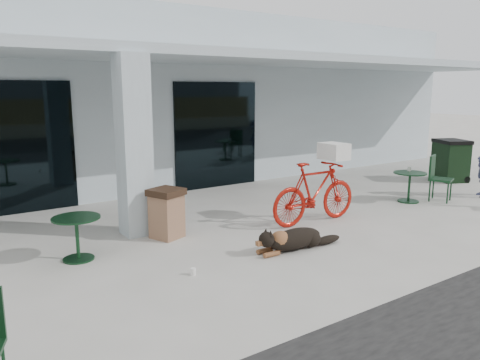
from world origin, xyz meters
TOP-DOWN VIEW (x-y plane):
  - ground at (0.00, 0.00)m, footprint 80.00×80.00m
  - building at (0.00, 8.50)m, footprint 22.00×7.00m
  - storefront_glass_left at (-3.20, 4.98)m, footprint 2.80×0.06m
  - storefront_glass_right at (1.80, 4.98)m, footprint 2.40×0.06m
  - column at (-1.50, 2.30)m, footprint 0.50×0.50m
  - overhang at (0.00, 3.60)m, footprint 22.00×2.80m
  - bicycle at (1.57, 1.04)m, footprint 2.00×0.62m
  - laundry_basket at (2.02, 1.02)m, footprint 0.41×0.54m
  - dog at (0.26, 0.08)m, footprint 1.20×0.45m
  - cup_near_dog at (-1.59, 0.09)m, footprint 0.09×0.09m
  - cafe_table_near at (-2.73, 1.58)m, footprint 0.91×0.91m
  - cafe_table_far at (4.52, 1.08)m, footprint 0.83×0.83m
  - cafe_chair_far_a at (5.18, 0.72)m, footprint 0.63×0.66m
  - cup_on_table at (4.65, 1.20)m, footprint 0.09×0.09m
  - trash_receptacle at (-1.16, 1.80)m, footprint 0.66×0.66m
  - wheeled_bin at (7.59, 2.00)m, footprint 1.02×1.11m

SIDE VIEW (x-z plane):
  - ground at x=0.00m, z-range 0.00..0.00m
  - cup_near_dog at x=-1.59m, z-range 0.00..0.10m
  - dog at x=0.26m, z-range 0.00..0.39m
  - cafe_table_near at x=-2.73m, z-range 0.00..0.66m
  - cafe_table_far at x=4.52m, z-range 0.00..0.68m
  - trash_receptacle at x=-1.16m, z-range 0.00..0.86m
  - cafe_chair_far_a at x=5.18m, z-range 0.00..1.04m
  - wheeled_bin at x=7.59m, z-range 0.00..1.15m
  - bicycle at x=1.57m, z-range 0.00..1.19m
  - cup_on_table at x=4.65m, z-range 0.68..0.79m
  - storefront_glass_left at x=-3.20m, z-range 0.00..2.70m
  - storefront_glass_right at x=1.80m, z-range 0.00..2.70m
  - laundry_basket at x=2.02m, z-range 1.19..1.51m
  - column at x=-1.50m, z-range 0.00..3.12m
  - building at x=0.00m, z-range 0.00..4.50m
  - overhang at x=0.00m, z-range 3.12..3.30m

